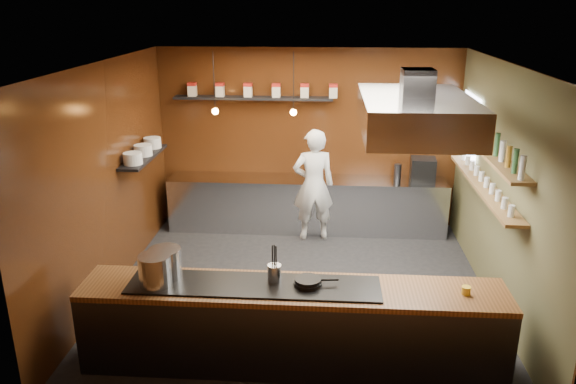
# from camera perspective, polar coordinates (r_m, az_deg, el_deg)

# --- Properties ---
(floor) EXTENTS (5.00, 5.00, 0.00)m
(floor) POSITION_cam_1_polar(r_m,az_deg,el_deg) (7.68, 1.22, -9.99)
(floor) COLOR black
(floor) RESTS_ON ground
(back_wall) EXTENTS (5.00, 0.00, 5.00)m
(back_wall) POSITION_cam_1_polar(r_m,az_deg,el_deg) (9.48, 2.06, 5.42)
(back_wall) COLOR #341A09
(back_wall) RESTS_ON ground
(left_wall) EXTENTS (0.00, 5.00, 5.00)m
(left_wall) POSITION_cam_1_polar(r_m,az_deg,el_deg) (7.61, -17.85, 1.09)
(left_wall) COLOR #341A09
(left_wall) RESTS_ON ground
(right_wall) EXTENTS (0.00, 5.00, 5.00)m
(right_wall) POSITION_cam_1_polar(r_m,az_deg,el_deg) (7.40, 21.03, 0.23)
(right_wall) COLOR brown
(right_wall) RESTS_ON ground
(ceiling) EXTENTS (5.00, 5.00, 0.00)m
(ceiling) POSITION_cam_1_polar(r_m,az_deg,el_deg) (6.76, 1.40, 12.88)
(ceiling) COLOR silver
(ceiling) RESTS_ON back_wall
(window_pane) EXTENTS (0.00, 1.00, 1.00)m
(window_pane) POSITION_cam_1_polar(r_m,az_deg,el_deg) (8.87, 18.01, 6.20)
(window_pane) COLOR white
(window_pane) RESTS_ON right_wall
(prep_counter) EXTENTS (4.60, 0.65, 0.90)m
(prep_counter) POSITION_cam_1_polar(r_m,az_deg,el_deg) (9.47, 1.91, -1.24)
(prep_counter) COLOR silver
(prep_counter) RESTS_ON floor
(pass_counter) EXTENTS (4.40, 0.72, 0.94)m
(pass_counter) POSITION_cam_1_polar(r_m,az_deg,el_deg) (6.07, 0.41, -13.42)
(pass_counter) COLOR #38383D
(pass_counter) RESTS_ON floor
(tin_shelf) EXTENTS (2.60, 0.26, 0.04)m
(tin_shelf) POSITION_cam_1_polar(r_m,az_deg,el_deg) (9.28, -3.56, 9.51)
(tin_shelf) COLOR black
(tin_shelf) RESTS_ON back_wall
(plate_shelf) EXTENTS (0.30, 1.40, 0.04)m
(plate_shelf) POSITION_cam_1_polar(r_m,az_deg,el_deg) (8.44, -14.45, 3.48)
(plate_shelf) COLOR black
(plate_shelf) RESTS_ON left_wall
(bottle_shelf_upper) EXTENTS (0.26, 2.80, 0.04)m
(bottle_shelf_upper) POSITION_cam_1_polar(r_m,az_deg,el_deg) (7.52, 19.61, 4.03)
(bottle_shelf_upper) COLOR brown
(bottle_shelf_upper) RESTS_ON right_wall
(bottle_shelf_lower) EXTENTS (0.26, 2.80, 0.04)m
(bottle_shelf_lower) POSITION_cam_1_polar(r_m,az_deg,el_deg) (7.64, 19.22, 0.62)
(bottle_shelf_lower) COLOR brown
(bottle_shelf_lower) RESTS_ON right_wall
(extractor_hood) EXTENTS (1.20, 2.00, 0.72)m
(extractor_hood) POSITION_cam_1_polar(r_m,az_deg,el_deg) (6.50, 12.81, 7.77)
(extractor_hood) COLOR #38383D
(extractor_hood) RESTS_ON ceiling
(pendant_left) EXTENTS (0.10, 0.10, 0.95)m
(pendant_left) POSITION_cam_1_polar(r_m,az_deg,el_deg) (8.73, -7.42, 8.47)
(pendant_left) COLOR black
(pendant_left) RESTS_ON ceiling
(pendant_right) EXTENTS (0.10, 0.10, 0.95)m
(pendant_right) POSITION_cam_1_polar(r_m,az_deg,el_deg) (8.57, 0.56, 8.43)
(pendant_right) COLOR black
(pendant_right) RESTS_ON ceiling
(storage_tins) EXTENTS (2.43, 0.13, 0.22)m
(storage_tins) POSITION_cam_1_polar(r_m,az_deg,el_deg) (9.24, -2.64, 10.31)
(storage_tins) COLOR beige
(storage_tins) RESTS_ON tin_shelf
(plate_stacks) EXTENTS (0.26, 1.16, 0.16)m
(plate_stacks) POSITION_cam_1_polar(r_m,az_deg,el_deg) (8.42, -14.50, 4.13)
(plate_stacks) COLOR silver
(plate_stacks) RESTS_ON plate_shelf
(bottles) EXTENTS (0.06, 2.66, 0.24)m
(bottles) POSITION_cam_1_polar(r_m,az_deg,el_deg) (7.48, 19.72, 5.06)
(bottles) COLOR silver
(bottles) RESTS_ON bottle_shelf_upper
(wine_glasses) EXTENTS (0.07, 2.37, 0.13)m
(wine_glasses) POSITION_cam_1_polar(r_m,az_deg,el_deg) (7.62, 19.29, 1.23)
(wine_glasses) COLOR silver
(wine_glasses) RESTS_ON bottle_shelf_lower
(stockpot_large) EXTENTS (0.45, 0.45, 0.33)m
(stockpot_large) POSITION_cam_1_polar(r_m,az_deg,el_deg) (5.92, -13.34, -7.74)
(stockpot_large) COLOR silver
(stockpot_large) RESTS_ON pass_counter
(stockpot_small) EXTENTS (0.40, 0.40, 0.32)m
(stockpot_small) POSITION_cam_1_polar(r_m,az_deg,el_deg) (6.06, -12.37, -7.06)
(stockpot_small) COLOR silver
(stockpot_small) RESTS_ON pass_counter
(utensil_crock) EXTENTS (0.17, 0.17, 0.19)m
(utensil_crock) POSITION_cam_1_polar(r_m,az_deg,el_deg) (5.87, -1.40, -8.25)
(utensil_crock) COLOR silver
(utensil_crock) RESTS_ON pass_counter
(frying_pan) EXTENTS (0.46, 0.29, 0.07)m
(frying_pan) POSITION_cam_1_polar(r_m,az_deg,el_deg) (5.82, 2.06, -9.11)
(frying_pan) COLOR black
(frying_pan) RESTS_ON pass_counter
(butter_jar) EXTENTS (0.11, 0.11, 0.08)m
(butter_jar) POSITION_cam_1_polar(r_m,az_deg,el_deg) (5.96, 17.64, -9.50)
(butter_jar) COLOR yellow
(butter_jar) RESTS_ON pass_counter
(espresso_machine) EXTENTS (0.42, 0.40, 0.39)m
(espresso_machine) POSITION_cam_1_polar(r_m,az_deg,el_deg) (9.39, 13.54, 2.20)
(espresso_machine) COLOR black
(espresso_machine) RESTS_ON prep_counter
(chef) EXTENTS (0.73, 0.55, 1.83)m
(chef) POSITION_cam_1_polar(r_m,az_deg,el_deg) (8.97, 2.61, 0.71)
(chef) COLOR white
(chef) RESTS_ON floor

